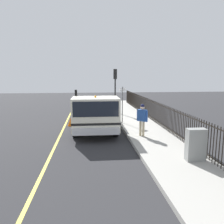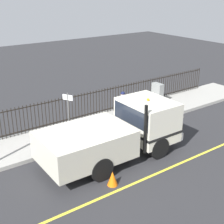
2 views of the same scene
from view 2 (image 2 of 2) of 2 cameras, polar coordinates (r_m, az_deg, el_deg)
ground_plane at (r=13.53m, az=-3.78°, el=-9.24°), size 59.44×59.44×0.00m
sidewalk_slab at (r=15.77m, az=-9.51°, el=-4.39°), size 2.70×27.02×0.18m
lane_marking at (r=12.04m, az=1.85°, el=-13.53°), size 0.12×24.32×0.01m
work_truck at (r=13.60m, az=1.65°, el=-3.16°), size 2.58×6.21×2.58m
worker_standing at (r=16.50m, az=1.94°, el=1.45°), size 0.51×0.49×1.73m
iron_fence at (r=16.38m, az=-11.46°, el=-0.35°), size 0.04×23.00×1.46m
utility_cabinet at (r=19.74m, az=8.12°, el=3.33°), size 0.72×0.36×1.24m
traffic_cone at (r=12.07m, az=0.10°, el=-11.78°), size 0.40×0.40×0.57m
street_sign at (r=14.17m, az=-7.78°, el=-0.21°), size 0.46×0.26×2.46m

